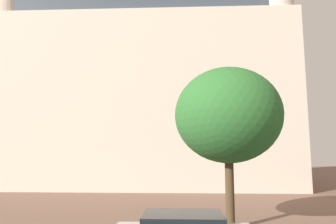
{
  "coord_description": "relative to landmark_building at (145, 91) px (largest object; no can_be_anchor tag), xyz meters",
  "views": [
    {
      "loc": [
        0.6,
        0.01,
        3.26
      ],
      "look_at": [
        0.13,
        10.81,
        4.7
      ],
      "focal_mm": 31.84,
      "sensor_mm": 36.0,
      "label": 1
    }
  ],
  "objects": [
    {
      "name": "tree_curb_far",
      "position": [
        5.88,
        -17.33,
        -4.74
      ],
      "size": [
        4.74,
        4.74,
        7.02
      ],
      "color": "#4C3823",
      "rests_on": "ground_plane"
    },
    {
      "name": "landmark_building",
      "position": [
        0.0,
        0.0,
        0.0
      ],
      "size": [
        28.07,
        13.3,
        34.75
      ],
      "color": "beige",
      "rests_on": "ground_plane"
    }
  ]
}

